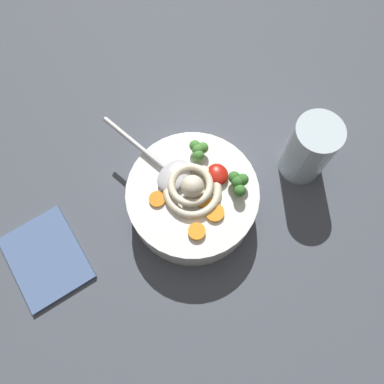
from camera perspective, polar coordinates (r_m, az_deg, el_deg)
The scene contains 13 objects.
table_slab at distance 65.13cm, azimuth 1.58°, elevation -5.15°, with size 133.55×133.55×3.35cm, color #474C56.
soup_bowl at distance 61.10cm, azimuth 0.00°, elevation -1.03°, with size 20.46×20.46×6.71cm.
noodle_pile at distance 56.96cm, azimuth 0.02°, elevation 0.63°, with size 9.78×9.59×3.93cm.
soup_spoon at distance 58.60cm, azimuth -3.66°, elevation 3.28°, with size 17.28×9.32×1.60cm.
chili_sauce_dollop at distance 58.35cm, azimuth 3.83°, elevation 2.66°, with size 3.57×3.22×1.61cm, color #B2190F.
broccoli_floret_left at distance 57.12cm, azimuth 6.86°, elevation 1.52°, with size 3.59×3.09×2.84cm.
broccoli_floret_beside_noodles at distance 58.89cm, azimuth 0.96°, elevation 6.30°, with size 3.48×2.99×2.75cm.
carrot_slice_right at distance 57.33cm, azimuth 1.69°, elevation -1.29°, with size 2.25×2.25×0.54cm, color orange.
carrot_slice_front at distance 56.79cm, azimuth 3.41°, elevation -3.08°, with size 2.83×2.83×0.62cm, color orange.
carrot_slice_near_spoon at distance 55.86cm, azimuth 0.71°, elevation -5.90°, with size 2.57×2.57×0.78cm, color orange.
carrot_slice_rear at distance 57.65cm, azimuth -5.21°, elevation -1.08°, with size 2.50×2.50×0.46cm, color orange.
drinking_glass at distance 64.24cm, azimuth 17.02°, elevation 6.10°, with size 7.42×7.42×12.30cm, color silver.
folded_napkin at distance 66.08cm, azimuth -20.87°, elevation -9.17°, with size 13.73×10.78×0.80cm, color #4C6693.
Camera 1 is at (-13.67, 9.25, 64.68)cm, focal length 35.81 mm.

